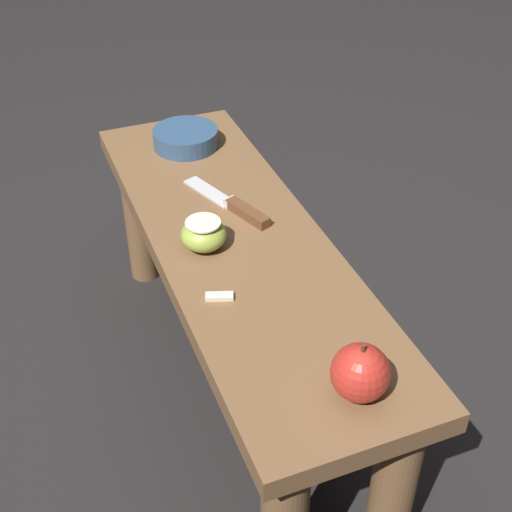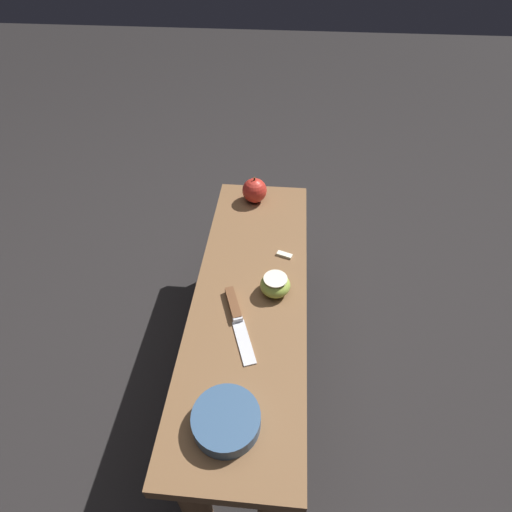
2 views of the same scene
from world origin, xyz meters
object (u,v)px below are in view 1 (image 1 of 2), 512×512
wooden_bench (239,277)px  apple_whole (360,373)px  apple_cut (204,234)px  knife (237,207)px  bowl (186,138)px

wooden_bench → apple_whole: bearing=3.7°
apple_cut → apple_whole: bearing=12.8°
knife → apple_whole: (0.51, -0.00, 0.04)m
wooden_bench → apple_whole: (0.42, 0.03, 0.14)m
wooden_bench → apple_cut: bearing=-85.3°
apple_whole → apple_cut: bearing=-167.2°
wooden_bench → apple_cut: 0.14m
apple_whole → bowl: apple_whole is taller
knife → wooden_bench: bearing=140.3°
wooden_bench → apple_whole: size_ratio=10.63×
knife → bowl: size_ratio=1.61×
apple_cut → wooden_bench: bearing=94.7°
apple_whole → bowl: 0.80m
apple_whole → apple_cut: apple_whole is taller
wooden_bench → knife: (-0.08, 0.03, 0.10)m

